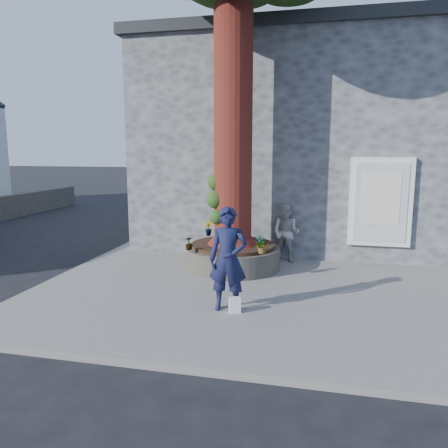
# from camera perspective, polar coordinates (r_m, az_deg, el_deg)

# --- Properties ---
(ground) EXTENTS (120.00, 120.00, 0.00)m
(ground) POSITION_cam_1_polar(r_m,az_deg,el_deg) (9.21, -6.39, -9.33)
(ground) COLOR black
(ground) RESTS_ON ground
(pavement) EXTENTS (9.00, 8.00, 0.12)m
(pavement) POSITION_cam_1_polar(r_m,az_deg,el_deg) (9.76, 4.00, -7.80)
(pavement) COLOR slate
(pavement) RESTS_ON ground
(yellow_line) EXTENTS (0.10, 30.00, 0.01)m
(yellow_line) POSITION_cam_1_polar(r_m,az_deg,el_deg) (11.37, -19.43, -6.10)
(yellow_line) COLOR yellow
(yellow_line) RESTS_ON ground
(stone_shop) EXTENTS (10.30, 8.30, 6.30)m
(stone_shop) POSITION_cam_1_polar(r_m,az_deg,el_deg) (15.40, 11.54, 10.17)
(stone_shop) COLOR #4C4F51
(stone_shop) RESTS_ON ground
(planter) EXTENTS (2.30, 2.30, 0.60)m
(planter) POSITION_cam_1_polar(r_m,az_deg,el_deg) (10.73, 1.15, -4.19)
(planter) COLOR black
(planter) RESTS_ON pavement
(man) EXTENTS (0.71, 0.49, 1.88)m
(man) POSITION_cam_1_polar(r_m,az_deg,el_deg) (7.81, 0.53, -4.63)
(man) COLOR #141837
(man) RESTS_ON pavement
(woman) EXTENTS (0.88, 0.77, 1.51)m
(woman) POSITION_cam_1_polar(r_m,az_deg,el_deg) (11.31, 8.12, -1.15)
(woman) COLOR #B4B1AC
(woman) RESTS_ON pavement
(shopping_bag) EXTENTS (0.23, 0.19, 0.28)m
(shopping_bag) POSITION_cam_1_polar(r_m,az_deg,el_deg) (7.91, 1.42, -10.53)
(shopping_bag) COLOR white
(shopping_bag) RESTS_ON pavement
(plant_a) EXTENTS (0.26, 0.25, 0.41)m
(plant_a) POSITION_cam_1_polar(r_m,az_deg,el_deg) (9.67, 4.80, -2.68)
(plant_a) COLOR gray
(plant_a) RESTS_ON planter
(plant_b) EXTENTS (0.29, 0.29, 0.38)m
(plant_b) POSITION_cam_1_polar(r_m,az_deg,el_deg) (11.63, -2.09, -0.58)
(plant_b) COLOR gray
(plant_b) RESTS_ON planter
(plant_c) EXTENTS (0.23, 0.23, 0.30)m
(plant_c) POSITION_cam_1_polar(r_m,az_deg,el_deg) (10.04, -4.59, -2.52)
(plant_c) COLOR gray
(plant_c) RESTS_ON planter
(plant_d) EXTENTS (0.41, 0.40, 0.34)m
(plant_d) POSITION_cam_1_polar(r_m,az_deg,el_deg) (9.67, 5.08, -2.89)
(plant_d) COLOR gray
(plant_d) RESTS_ON planter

